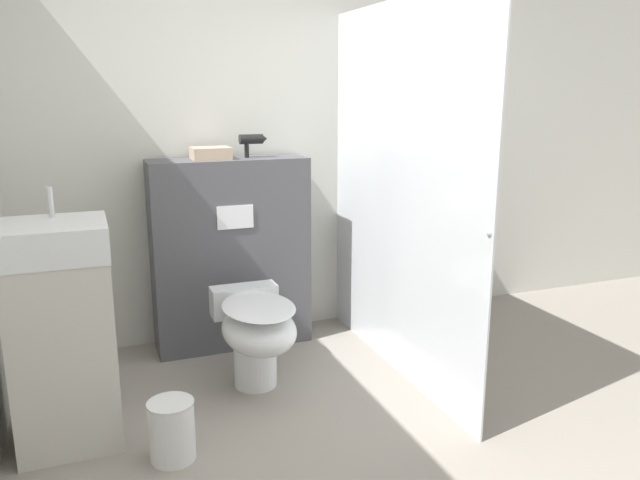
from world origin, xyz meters
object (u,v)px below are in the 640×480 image
hair_drier (252,140)px  waste_bin (172,430)px  sink_vanity (63,335)px  toilet (256,331)px

hair_drier → waste_bin: size_ratio=0.63×
hair_drier → sink_vanity: bearing=-142.5°
sink_vanity → hair_drier: size_ratio=6.78×
toilet → waste_bin: 0.78m
toilet → sink_vanity: size_ratio=0.56×
toilet → sink_vanity: (-0.95, -0.20, 0.19)m
toilet → hair_drier: hair_drier is taller
sink_vanity → waste_bin: sink_vanity is taller
toilet → waste_bin: toilet is taller
hair_drier → waste_bin: hair_drier is taller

